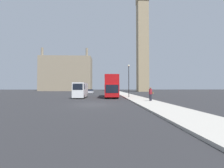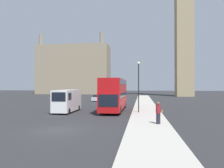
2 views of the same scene
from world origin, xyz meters
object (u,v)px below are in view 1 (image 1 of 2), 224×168
at_px(clock_tower, 142,27).
at_px(parked_sedan, 91,92).
at_px(white_van, 81,90).
at_px(pedestrian, 151,94).
at_px(red_double_decker_bus, 111,85).
at_px(street_lamp, 129,76).

xyz_separation_m(clock_tower, parked_sedan, (-23.35, -25.87, -32.08)).
relative_size(clock_tower, white_van, 10.81).
distance_m(pedestrian, parked_sedan, 30.92).
distance_m(clock_tower, pedestrian, 64.48).
xyz_separation_m(red_double_decker_bus, pedestrian, (4.95, -10.64, -1.30)).
distance_m(red_double_decker_bus, street_lamp, 4.58).
height_order(street_lamp, parked_sedan, street_lamp).
xyz_separation_m(red_double_decker_bus, parked_sedan, (-6.01, 18.27, -1.70)).
bearing_deg(clock_tower, street_lamp, -106.75).
relative_size(pedestrian, street_lamp, 0.30).
distance_m(white_van, parked_sedan, 20.87).
xyz_separation_m(clock_tower, pedestrian, (-12.40, -54.78, -31.67)).
bearing_deg(pedestrian, white_van, 142.84).
relative_size(clock_tower, parked_sedan, 13.90).
xyz_separation_m(red_double_decker_bus, street_lamp, (3.23, -2.74, 1.74)).
distance_m(red_double_decker_bus, pedestrian, 11.81).
bearing_deg(street_lamp, clock_tower, 73.25).
distance_m(red_double_decker_bus, parked_sedan, 19.30).
relative_size(white_van, pedestrian, 3.26).
bearing_deg(white_van, parked_sedan, 90.88).
bearing_deg(parked_sedan, red_double_decker_bus, -71.80).
distance_m(clock_tower, red_double_decker_bus, 56.32).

